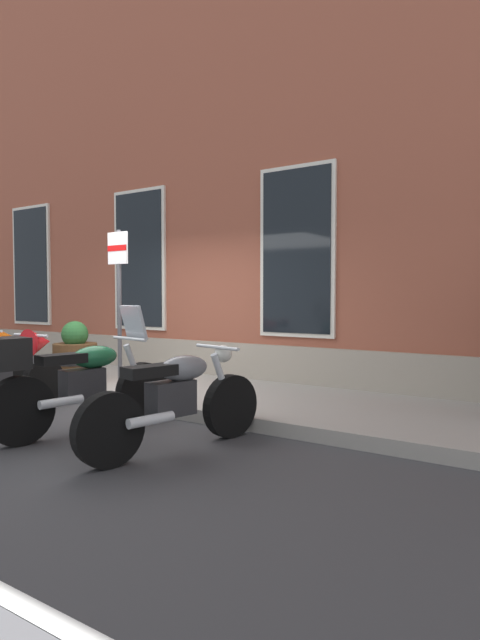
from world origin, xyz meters
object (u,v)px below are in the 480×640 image
Objects in this scene: motorcycle_green_touring at (78,381)px; motorcycle_grey_naked at (177,400)px; parking_sign at (119,286)px; motorcycle_red_sport at (0,370)px; barrel_planter at (75,357)px.

motorcycle_green_touring reaches higher than motorcycle_grey_naked.
parking_sign reaches higher than motorcycle_green_touring.
motorcycle_grey_naked is at bearing 2.06° from motorcycle_red_sport.
parking_sign reaches higher than motorcycle_red_sport.
motorcycle_red_sport is 1.41m from motorcycle_green_touring.
motorcycle_green_touring is at bearing -0.52° from motorcycle_red_sport.
motorcycle_red_sport is 2.20× the size of barrel_planter.
motorcycle_green_touring is at bearing -57.31° from parking_sign.
motorcycle_grey_naked is 0.91× the size of parking_sign.
motorcycle_grey_naked is 2.88m from parking_sign.
barrel_planter reaches higher than motorcycle_red_sport.
parking_sign is (0.43, 1.52, 1.03)m from motorcycle_red_sport.
motorcycle_red_sport is at bearing -69.14° from barrel_planter.
parking_sign is at bearing 147.69° from motorcycle_grey_naked.
motorcycle_green_touring reaches higher than barrel_planter.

